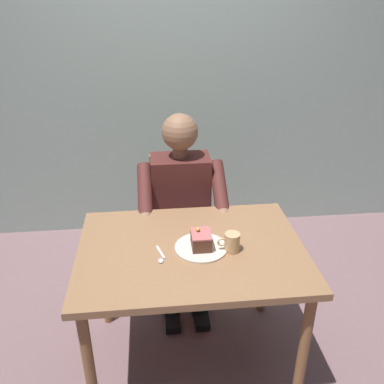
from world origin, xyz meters
The scene contains 9 objects.
ground_plane centered at (0.00, 0.00, 0.00)m, with size 14.00×14.00×0.00m, color #7F5F64.
cafe_rear_panel centered at (0.00, -1.53, 1.50)m, with size 6.40×0.12×3.00m, color #9CB5AA.
dining_table centered at (0.00, 0.00, 0.66)m, with size 1.09×0.79×0.75m.
chair centered at (0.00, -0.74, 0.49)m, with size 0.42×0.42×0.89m.
seated_person centered at (0.00, -0.57, 0.64)m, with size 0.53×0.58×1.22m.
dessert_plate centered at (-0.05, 0.01, 0.75)m, with size 0.25×0.25×0.01m, color silver.
cake_slice centered at (-0.05, 0.01, 0.80)m, with size 0.09×0.12×0.10m.
coffee_cup centered at (-0.19, 0.05, 0.80)m, with size 0.11×0.07×0.09m.
dessert_spoon centered at (0.15, 0.07, 0.75)m, with size 0.04×0.14×0.01m.
Camera 1 is at (0.17, 1.63, 1.87)m, focal length 38.12 mm.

